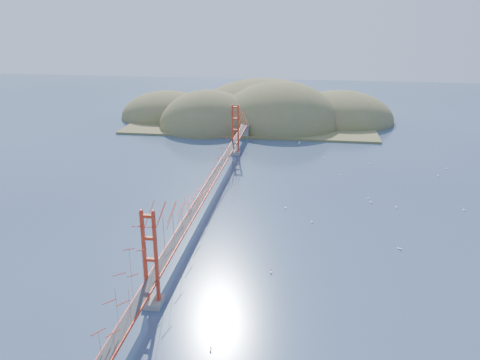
# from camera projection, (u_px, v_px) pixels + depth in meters

# --- Properties ---
(ground) EXTENTS (320.00, 320.00, 0.00)m
(ground) POSITION_uv_depth(u_px,v_px,m) (209.00, 204.00, 80.90)
(ground) COLOR #334766
(ground) RESTS_ON ground
(bridge) EXTENTS (2.20, 94.40, 12.00)m
(bridge) POSITION_uv_depth(u_px,v_px,m) (208.00, 165.00, 78.69)
(bridge) COLOR gray
(bridge) RESTS_ON ground
(far_headlands) EXTENTS (84.00, 58.00, 25.00)m
(far_headlands) POSITION_uv_depth(u_px,v_px,m) (262.00, 119.00, 144.36)
(far_headlands) COLOR olive
(far_headlands) RESTS_ON ground
(sailboat_6) EXTENTS (0.54, 0.54, 0.61)m
(sailboat_6) POSITION_uv_depth(u_px,v_px,m) (271.00, 272.00, 59.45)
(sailboat_6) COLOR white
(sailboat_6) RESTS_ON ground
(sailboat_14) EXTENTS (0.41, 0.50, 0.59)m
(sailboat_14) POSITION_uv_depth(u_px,v_px,m) (396.00, 207.00, 79.29)
(sailboat_14) COLOR white
(sailboat_14) RESTS_ON ground
(sailboat_3) EXTENTS (0.57, 0.57, 0.60)m
(sailboat_3) POSITION_uv_depth(u_px,v_px,m) (324.00, 157.00, 106.10)
(sailboat_3) COLOR white
(sailboat_3) RESTS_ON ground
(sailboat_15) EXTENTS (0.55, 0.55, 0.61)m
(sailboat_15) POSITION_uv_depth(u_px,v_px,m) (370.00, 163.00, 102.01)
(sailboat_15) COLOR white
(sailboat_15) RESTS_ON ground
(sailboat_7) EXTENTS (0.53, 0.53, 0.56)m
(sailboat_7) POSITION_uv_depth(u_px,v_px,m) (341.00, 175.00, 94.83)
(sailboat_7) COLOR white
(sailboat_7) RESTS_ON ground
(sailboat_12) EXTENTS (0.64, 0.60, 0.72)m
(sailboat_12) POSITION_uv_depth(u_px,v_px,m) (299.00, 143.00, 117.95)
(sailboat_12) COLOR white
(sailboat_12) RESTS_ON ground
(sailboat_0) EXTENTS (0.52, 0.53, 0.60)m
(sailboat_0) POSITION_uv_depth(u_px,v_px,m) (285.00, 207.00, 78.94)
(sailboat_0) COLOR white
(sailboat_0) RESTS_ON ground
(sailboat_9) EXTENTS (0.51, 0.59, 0.67)m
(sailboat_9) POSITION_uv_depth(u_px,v_px,m) (438.00, 175.00, 94.53)
(sailboat_9) COLOR white
(sailboat_9) RESTS_ON ground
(sailboat_10) EXTENTS (0.40, 0.49, 0.57)m
(sailboat_10) POSITION_uv_depth(u_px,v_px,m) (211.00, 349.00, 45.83)
(sailboat_10) COLOR white
(sailboat_10) RESTS_ON ground
(sailboat_16) EXTENTS (0.62, 0.62, 0.66)m
(sailboat_16) POSITION_uv_depth(u_px,v_px,m) (371.00, 202.00, 81.33)
(sailboat_16) COLOR white
(sailboat_16) RESTS_ON ground
(sailboat_1) EXTENTS (0.53, 0.53, 0.58)m
(sailboat_1) POSITION_uv_depth(u_px,v_px,m) (312.00, 221.00, 73.68)
(sailboat_1) COLOR white
(sailboat_1) RESTS_ON ground
(sailboat_5) EXTENTS (0.56, 0.60, 0.67)m
(sailboat_5) POSITION_uv_depth(u_px,v_px,m) (464.00, 209.00, 78.08)
(sailboat_5) COLOR white
(sailboat_5) RESTS_ON ground
(sailboat_17) EXTENTS (0.60, 0.60, 0.67)m
(sailboat_17) POSITION_uv_depth(u_px,v_px,m) (446.00, 168.00, 98.70)
(sailboat_17) COLOR white
(sailboat_17) RESTS_ON ground
(sailboat_2) EXTENTS (0.64, 0.64, 0.72)m
(sailboat_2) POSITION_uv_depth(u_px,v_px,m) (400.00, 248.00, 65.34)
(sailboat_2) COLOR white
(sailboat_2) RESTS_ON ground
(sailboat_8) EXTENTS (0.53, 0.53, 0.59)m
(sailboat_8) POSITION_uv_depth(u_px,v_px,m) (368.00, 198.00, 82.99)
(sailboat_8) COLOR white
(sailboat_8) RESTS_ON ground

